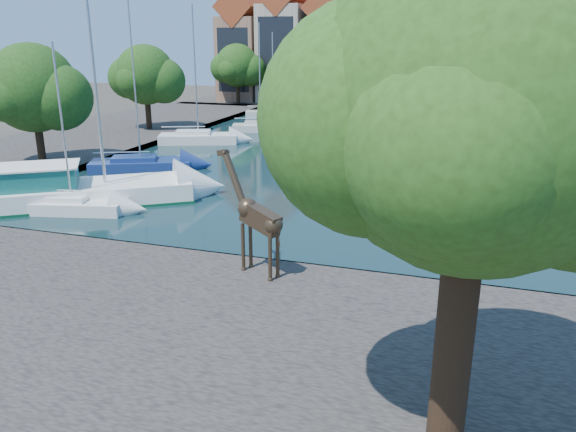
# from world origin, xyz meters

# --- Properties ---
(ground) EXTENTS (160.00, 160.00, 0.00)m
(ground) POSITION_xyz_m (0.00, 0.00, 0.00)
(ground) COLOR #38332B
(ground) RESTS_ON ground
(water_basin) EXTENTS (38.00, 50.00, 0.08)m
(water_basin) POSITION_xyz_m (0.00, 24.00, 0.04)
(water_basin) COLOR black
(water_basin) RESTS_ON ground
(near_quay) EXTENTS (50.00, 14.00, 0.50)m
(near_quay) POSITION_xyz_m (0.00, -7.00, 0.25)
(near_quay) COLOR #45403C
(near_quay) RESTS_ON ground
(far_quay) EXTENTS (60.00, 16.00, 0.50)m
(far_quay) POSITION_xyz_m (0.00, 56.00, 0.25)
(far_quay) COLOR #45403C
(far_quay) RESTS_ON ground
(left_quay) EXTENTS (14.00, 52.00, 0.50)m
(left_quay) POSITION_xyz_m (-25.00, 24.00, 0.25)
(left_quay) COLOR #45403C
(left_quay) RESTS_ON ground
(plane_tree) EXTENTS (8.32, 6.40, 10.62)m
(plane_tree) POSITION_xyz_m (7.62, -9.01, 7.67)
(plane_tree) COLOR #332114
(plane_tree) RESTS_ON near_quay
(townhouse_west_end) EXTENTS (5.44, 9.18, 14.93)m
(townhouse_west_end) POSITION_xyz_m (-23.00, 55.99, 7.36)
(townhouse_west_end) COLOR #91674F
(townhouse_west_end) RESTS_ON far_quay
(townhouse_west_mid) EXTENTS (5.94, 9.18, 16.79)m
(townhouse_west_mid) POSITION_xyz_m (-17.00, 55.99, 8.23)
(townhouse_west_mid) COLOR tan
(townhouse_west_mid) RESTS_ON far_quay
(townhouse_west_inner) EXTENTS (6.43, 9.18, 15.15)m
(townhouse_west_inner) POSITION_xyz_m (-10.50, 55.99, 7.35)
(townhouse_west_inner) COLOR silver
(townhouse_west_inner) RESTS_ON far_quay
(townhouse_center) EXTENTS (5.44, 9.18, 16.93)m
(townhouse_center) POSITION_xyz_m (-4.00, 55.99, 8.36)
(townhouse_center) COLOR brown
(townhouse_center) RESTS_ON far_quay
(townhouse_east_inner) EXTENTS (5.94, 9.18, 15.79)m
(townhouse_east_inner) POSITION_xyz_m (2.00, 55.99, 7.73)
(townhouse_east_inner) COLOR tan
(townhouse_east_inner) RESTS_ON far_quay
(townhouse_east_mid) EXTENTS (6.43, 9.18, 16.65)m
(townhouse_east_mid) POSITION_xyz_m (8.50, 55.99, 8.10)
(townhouse_east_mid) COLOR beige
(townhouse_east_mid) RESTS_ON far_quay
(townhouse_east_end) EXTENTS (5.44, 9.18, 14.43)m
(townhouse_east_end) POSITION_xyz_m (15.00, 55.99, 7.11)
(townhouse_east_end) COLOR brown
(townhouse_east_end) RESTS_ON far_quay
(far_tree_far_west) EXTENTS (7.28, 5.60, 7.68)m
(far_tree_far_west) POSITION_xyz_m (-21.90, 50.49, 5.18)
(far_tree_far_west) COLOR #332114
(far_tree_far_west) RESTS_ON far_quay
(far_tree_west) EXTENTS (6.76, 5.20, 7.36)m
(far_tree_west) POSITION_xyz_m (-13.91, 50.49, 5.08)
(far_tree_west) COLOR #332114
(far_tree_west) RESTS_ON far_quay
(far_tree_mid_west) EXTENTS (7.80, 6.00, 8.00)m
(far_tree_mid_west) POSITION_xyz_m (-5.89, 50.49, 5.29)
(far_tree_mid_west) COLOR #332114
(far_tree_mid_west) RESTS_ON far_quay
(far_tree_mid_east) EXTENTS (7.02, 5.40, 7.52)m
(far_tree_mid_east) POSITION_xyz_m (2.10, 50.49, 5.13)
(far_tree_mid_east) COLOR #332114
(far_tree_mid_east) RESTS_ON far_quay
(far_tree_east) EXTENTS (7.54, 5.80, 7.84)m
(far_tree_east) POSITION_xyz_m (10.11, 50.49, 5.24)
(far_tree_east) COLOR #332114
(far_tree_east) RESTS_ON far_quay
(far_tree_far_east) EXTENTS (6.76, 5.20, 7.36)m
(far_tree_far_east) POSITION_xyz_m (18.09, 50.49, 5.08)
(far_tree_far_east) COLOR #332114
(far_tree_far_east) RESTS_ON far_quay
(side_tree_left_near) EXTENTS (7.80, 6.00, 8.20)m
(side_tree_left_near) POSITION_xyz_m (-20.89, 11.99, 5.49)
(side_tree_left_near) COLOR #332114
(side_tree_left_near) RESTS_ON left_quay
(side_tree_left_far) EXTENTS (7.28, 5.60, 7.88)m
(side_tree_left_far) POSITION_xyz_m (-21.90, 27.99, 5.38)
(side_tree_left_far) COLOR #332114
(side_tree_left_far) RESTS_ON left_quay
(giraffe_statue) EXTENTS (2.99, 1.63, 4.52)m
(giraffe_statue) POSITION_xyz_m (0.23, -1.45, 2.72)
(giraffe_statue) COLOR #3E2E1F
(giraffe_statue) RESTS_ON near_quay
(motorsailer) EXTENTS (12.21, 9.82, 11.59)m
(motorsailer) POSITION_xyz_m (-13.35, 5.25, 0.96)
(motorsailer) COLOR white
(motorsailer) RESTS_ON water_basin
(sailboat_left_a) EXTENTS (5.96, 3.19, 8.74)m
(sailboat_left_a) POSITION_xyz_m (-12.36, 4.00, 0.57)
(sailboat_left_a) COLOR silver
(sailboat_left_a) RESTS_ON water_basin
(sailboat_left_b) EXTENTS (7.26, 5.03, 11.31)m
(sailboat_left_b) POSITION_xyz_m (-14.20, 13.81, 0.61)
(sailboat_left_b) COLOR navy
(sailboat_left_b) RESTS_ON water_basin
(sailboat_left_c) EXTENTS (7.13, 4.58, 11.49)m
(sailboat_left_c) POSITION_xyz_m (-15.00, 24.44, 0.69)
(sailboat_left_c) COLOR silver
(sailboat_left_c) RESTS_ON water_basin
(sailboat_left_d) EXTENTS (5.77, 3.42, 10.19)m
(sailboat_left_d) POSITION_xyz_m (-12.00, 32.05, 0.63)
(sailboat_left_d) COLOR beige
(sailboat_left_d) RESTS_ON water_basin
(sailboat_left_e) EXTENTS (6.70, 4.24, 9.40)m
(sailboat_left_e) POSITION_xyz_m (-14.22, 42.26, 0.61)
(sailboat_left_e) COLOR beige
(sailboat_left_e) RESTS_ON water_basin
(sailboat_right_c) EXTENTS (4.88, 2.91, 9.42)m
(sailboat_right_c) POSITION_xyz_m (12.00, 33.68, 0.61)
(sailboat_right_c) COLOR white
(sailboat_right_c) RESTS_ON water_basin
(sailboat_right_d) EXTENTS (5.35, 2.65, 8.85)m
(sailboat_right_d) POSITION_xyz_m (12.00, 38.58, 0.68)
(sailboat_right_d) COLOR white
(sailboat_right_d) RESTS_ON water_basin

